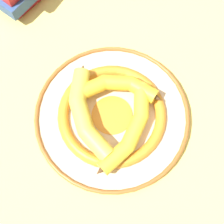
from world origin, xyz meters
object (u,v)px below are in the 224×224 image
object	(u,v)px
decorative_bowl	(112,115)
banana_a	(120,87)
banana_b	(85,113)
banana_c	(130,131)

from	to	relation	value
decorative_bowl	banana_a	distance (m)	0.06
banana_b	banana_a	bearing A→B (deg)	112.40
banana_a	banana_b	size ratio (longest dim) A/B	0.84
banana_a	banana_b	bearing A→B (deg)	42.93
decorative_bowl	banana_a	xyz separation A→B (m)	(0.05, -0.02, 0.03)
decorative_bowl	banana_c	bearing A→B (deg)	-145.19
banana_a	banana_b	world-z (taller)	banana_b
banana_a	decorative_bowl	bearing A→B (deg)	75.82
banana_b	banana_c	bearing A→B (deg)	50.42
banana_b	banana_c	world-z (taller)	banana_b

